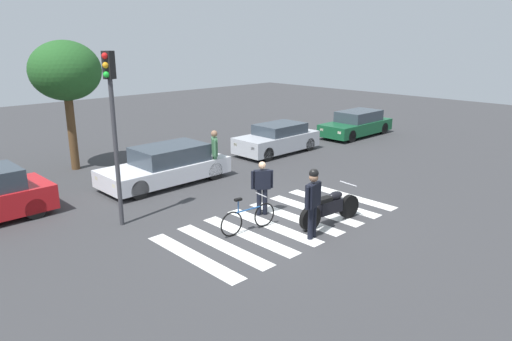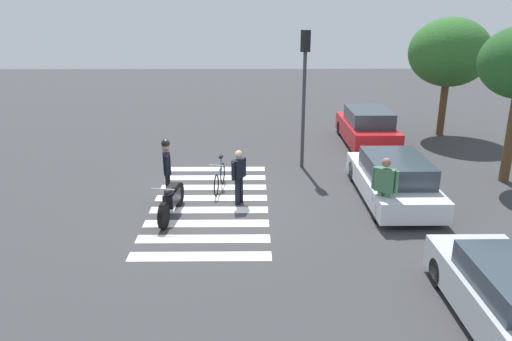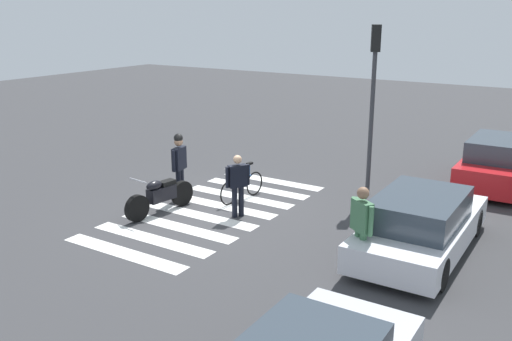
{
  "view_description": "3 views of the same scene",
  "coord_description": "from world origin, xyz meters",
  "px_view_note": "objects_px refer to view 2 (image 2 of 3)",
  "views": [
    {
      "loc": [
        -9.07,
        -8.31,
        5.02
      ],
      "look_at": [
        0.1,
        1.23,
        1.24
      ],
      "focal_mm": 32.76,
      "sensor_mm": 36.0,
      "label": 1
    },
    {
      "loc": [
        13.44,
        1.21,
        5.62
      ],
      "look_at": [
        0.01,
        1.33,
        1.02
      ],
      "focal_mm": 35.06,
      "sensor_mm": 36.0,
      "label": 2
    },
    {
      "loc": [
        11.04,
        8.39,
        5.06
      ],
      "look_at": [
        -0.11,
        1.33,
        1.27
      ],
      "focal_mm": 39.33,
      "sensor_mm": 36.0,
      "label": 3
    }
  ],
  "objects_px": {
    "traffic_light_pole": "(304,79)",
    "leaning_bicycle": "(220,178)",
    "car_white_van": "(394,179)",
    "officer_by_motorcycle": "(239,174)",
    "car_red_convertible": "(367,127)",
    "officer_on_foot": "(167,165)",
    "police_motorcycle": "(171,200)",
    "pedestrian_bystander": "(384,186)",
    "car_silver_sedan": "(511,297)"
  },
  "relations": [
    {
      "from": "traffic_light_pole",
      "to": "leaning_bicycle",
      "type": "bearing_deg",
      "value": -51.28
    },
    {
      "from": "car_white_van",
      "to": "officer_by_motorcycle",
      "type": "bearing_deg",
      "value": -86.47
    },
    {
      "from": "car_red_convertible",
      "to": "car_white_van",
      "type": "height_order",
      "value": "car_red_convertible"
    },
    {
      "from": "leaning_bicycle",
      "to": "car_white_van",
      "type": "relative_size",
      "value": 0.38
    },
    {
      "from": "officer_on_foot",
      "to": "traffic_light_pole",
      "type": "distance_m",
      "value": 5.63
    },
    {
      "from": "officer_by_motorcycle",
      "to": "traffic_light_pole",
      "type": "height_order",
      "value": "traffic_light_pole"
    },
    {
      "from": "police_motorcycle",
      "to": "traffic_light_pole",
      "type": "height_order",
      "value": "traffic_light_pole"
    },
    {
      "from": "officer_by_motorcycle",
      "to": "pedestrian_bystander",
      "type": "bearing_deg",
      "value": 70.73
    },
    {
      "from": "officer_on_foot",
      "to": "car_white_van",
      "type": "height_order",
      "value": "officer_on_foot"
    },
    {
      "from": "police_motorcycle",
      "to": "car_silver_sedan",
      "type": "xyz_separation_m",
      "value": [
        5.0,
        6.79,
        0.16
      ]
    },
    {
      "from": "leaning_bicycle",
      "to": "traffic_light_pole",
      "type": "relative_size",
      "value": 0.37
    },
    {
      "from": "police_motorcycle",
      "to": "officer_by_motorcycle",
      "type": "xyz_separation_m",
      "value": [
        -0.86,
        1.82,
        0.44
      ]
    },
    {
      "from": "officer_by_motorcycle",
      "to": "police_motorcycle",
      "type": "bearing_deg",
      "value": -64.63
    },
    {
      "from": "leaning_bicycle",
      "to": "police_motorcycle",
      "type": "bearing_deg",
      "value": -30.64
    },
    {
      "from": "car_silver_sedan",
      "to": "traffic_light_pole",
      "type": "bearing_deg",
      "value": -162.97
    },
    {
      "from": "leaning_bicycle",
      "to": "pedestrian_bystander",
      "type": "bearing_deg",
      "value": 60.9
    },
    {
      "from": "traffic_light_pole",
      "to": "car_silver_sedan",
      "type": "bearing_deg",
      "value": 17.03
    },
    {
      "from": "police_motorcycle",
      "to": "officer_by_motorcycle",
      "type": "height_order",
      "value": "officer_by_motorcycle"
    },
    {
      "from": "car_silver_sedan",
      "to": "police_motorcycle",
      "type": "bearing_deg",
      "value": -126.37
    },
    {
      "from": "officer_by_motorcycle",
      "to": "pedestrian_bystander",
      "type": "height_order",
      "value": "pedestrian_bystander"
    },
    {
      "from": "officer_on_foot",
      "to": "car_red_convertible",
      "type": "distance_m",
      "value": 9.41
    },
    {
      "from": "car_red_convertible",
      "to": "car_silver_sedan",
      "type": "relative_size",
      "value": 1.06
    },
    {
      "from": "car_white_van",
      "to": "car_silver_sedan",
      "type": "distance_m",
      "value": 6.16
    },
    {
      "from": "officer_by_motorcycle",
      "to": "car_red_convertible",
      "type": "relative_size",
      "value": 0.38
    },
    {
      "from": "police_motorcycle",
      "to": "traffic_light_pole",
      "type": "bearing_deg",
      "value": 136.87
    },
    {
      "from": "pedestrian_bystander",
      "to": "traffic_light_pole",
      "type": "relative_size",
      "value": 0.38
    },
    {
      "from": "officer_on_foot",
      "to": "traffic_light_pole",
      "type": "relative_size",
      "value": 0.4
    },
    {
      "from": "officer_by_motorcycle",
      "to": "traffic_light_pole",
      "type": "xyz_separation_m",
      "value": [
        -3.37,
        2.14,
        2.21
      ]
    },
    {
      "from": "officer_on_foot",
      "to": "police_motorcycle",
      "type": "bearing_deg",
      "value": 13.42
    },
    {
      "from": "police_motorcycle",
      "to": "pedestrian_bystander",
      "type": "bearing_deg",
      "value": 85.19
    },
    {
      "from": "police_motorcycle",
      "to": "officer_by_motorcycle",
      "type": "bearing_deg",
      "value": 115.37
    },
    {
      "from": "police_motorcycle",
      "to": "officer_by_motorcycle",
      "type": "distance_m",
      "value": 2.06
    },
    {
      "from": "police_motorcycle",
      "to": "car_red_convertible",
      "type": "bearing_deg",
      "value": 136.11
    },
    {
      "from": "car_red_convertible",
      "to": "pedestrian_bystander",
      "type": "bearing_deg",
      "value": -9.36
    },
    {
      "from": "officer_on_foot",
      "to": "officer_by_motorcycle",
      "type": "relative_size",
      "value": 1.16
    },
    {
      "from": "officer_by_motorcycle",
      "to": "pedestrian_bystander",
      "type": "xyz_separation_m",
      "value": [
        1.34,
        3.83,
        0.13
      ]
    },
    {
      "from": "officer_by_motorcycle",
      "to": "car_silver_sedan",
      "type": "bearing_deg",
      "value": 40.28
    },
    {
      "from": "officer_by_motorcycle",
      "to": "leaning_bicycle",
      "type": "bearing_deg",
      "value": -151.09
    },
    {
      "from": "officer_on_foot",
      "to": "leaning_bicycle",
      "type": "bearing_deg",
      "value": 121.93
    },
    {
      "from": "officer_on_foot",
      "to": "traffic_light_pole",
      "type": "xyz_separation_m",
      "value": [
        -3.13,
        4.22,
        2.02
      ]
    },
    {
      "from": "car_red_convertible",
      "to": "traffic_light_pole",
      "type": "height_order",
      "value": "traffic_light_pole"
    },
    {
      "from": "car_white_van",
      "to": "traffic_light_pole",
      "type": "relative_size",
      "value": 0.98
    },
    {
      "from": "car_red_convertible",
      "to": "traffic_light_pole",
      "type": "relative_size",
      "value": 0.91
    },
    {
      "from": "leaning_bicycle",
      "to": "officer_on_foot",
      "type": "height_order",
      "value": "officer_on_foot"
    },
    {
      "from": "car_red_convertible",
      "to": "officer_on_foot",
      "type": "bearing_deg",
      "value": -49.71
    },
    {
      "from": "officer_on_foot",
      "to": "car_white_van",
      "type": "bearing_deg",
      "value": 90.36
    },
    {
      "from": "car_red_convertible",
      "to": "traffic_light_pole",
      "type": "distance_m",
      "value": 4.82
    },
    {
      "from": "officer_by_motorcycle",
      "to": "car_silver_sedan",
      "type": "xyz_separation_m",
      "value": [
        5.86,
        4.97,
        -0.28
      ]
    },
    {
      "from": "leaning_bicycle",
      "to": "car_white_van",
      "type": "bearing_deg",
      "value": 80.52
    },
    {
      "from": "car_white_van",
      "to": "car_silver_sedan",
      "type": "bearing_deg",
      "value": 4.03
    }
  ]
}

